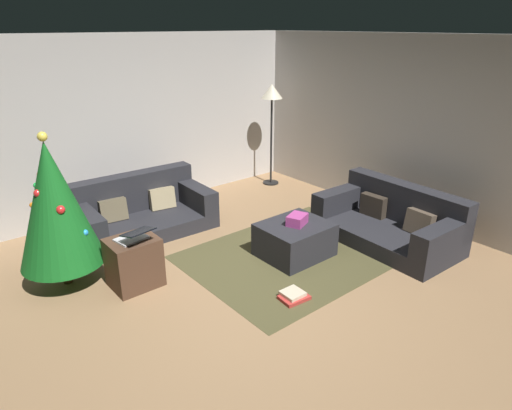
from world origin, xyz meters
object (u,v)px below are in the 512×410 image
(ottoman, at_px, (295,240))
(book_stack, at_px, (294,296))
(gift_box, at_px, (297,220))
(corner_lamp, at_px, (272,99))
(tv_remote, at_px, (297,222))
(side_table, at_px, (134,262))
(laptop, at_px, (134,236))
(couch_left, at_px, (141,211))
(couch_right, at_px, (392,221))
(christmas_tree, at_px, (54,204))

(ottoman, bearing_deg, book_stack, -134.64)
(gift_box, distance_m, corner_lamp, 2.95)
(tv_remote, height_order, side_table, side_table)
(ottoman, relative_size, side_table, 1.47)
(laptop, distance_m, corner_lamp, 3.92)
(couch_left, xyz_separation_m, couch_right, (2.41, -2.46, -0.00))
(couch_right, relative_size, corner_lamp, 1.06)
(gift_box, bearing_deg, tv_remote, 47.40)
(couch_left, height_order, corner_lamp, corner_lamp)
(couch_right, relative_size, book_stack, 5.85)
(couch_left, distance_m, side_table, 1.51)
(christmas_tree, xyz_separation_m, side_table, (0.57, -0.54, -0.67))
(ottoman, bearing_deg, christmas_tree, 154.34)
(tv_remote, distance_m, book_stack, 1.12)
(couch_right, distance_m, book_stack, 2.01)
(tv_remote, height_order, corner_lamp, corner_lamp)
(laptop, height_order, book_stack, laptop)
(ottoman, distance_m, book_stack, 1.00)
(ottoman, relative_size, book_stack, 2.60)
(ottoman, height_order, side_table, side_table)
(ottoman, xyz_separation_m, christmas_tree, (-2.42, 1.16, 0.74))
(gift_box, xyz_separation_m, book_stack, (-0.71, -0.69, -0.45))
(couch_left, bearing_deg, book_stack, 101.38)
(christmas_tree, bearing_deg, corner_lamp, 15.19)
(couch_left, distance_m, tv_remote, 2.25)
(christmas_tree, bearing_deg, side_table, -43.39)
(couch_left, height_order, book_stack, couch_left)
(corner_lamp, bearing_deg, couch_right, -96.14)
(couch_left, xyz_separation_m, tv_remote, (1.17, -1.92, 0.16))
(ottoman, xyz_separation_m, laptop, (-1.84, 0.57, 0.41))
(couch_left, bearing_deg, laptop, 64.54)
(tv_remote, height_order, laptop, laptop)
(couch_left, relative_size, laptop, 4.47)
(side_table, bearing_deg, couch_left, 61.01)
(tv_remote, xyz_separation_m, side_table, (-1.90, 0.60, -0.15))
(side_table, relative_size, book_stack, 1.76)
(book_stack, distance_m, corner_lamp, 4.01)
(couch_right, distance_m, side_table, 3.34)
(tv_remote, relative_size, book_stack, 0.50)
(couch_right, bearing_deg, ottoman, 70.40)
(couch_left, relative_size, christmas_tree, 1.08)
(couch_left, xyz_separation_m, side_table, (-0.73, -1.32, 0.01))
(tv_remote, distance_m, corner_lamp, 2.91)
(christmas_tree, distance_m, side_table, 1.03)
(couch_right, xyz_separation_m, side_table, (-3.14, 1.14, 0.01))
(christmas_tree, height_order, laptop, christmas_tree)
(couch_right, bearing_deg, couch_left, 46.52)
(corner_lamp, bearing_deg, christmas_tree, -164.81)
(christmas_tree, xyz_separation_m, book_stack, (1.73, -1.87, -0.91))
(couch_right, relative_size, gift_box, 7.30)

